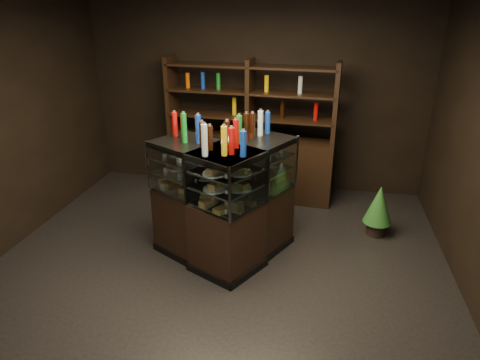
% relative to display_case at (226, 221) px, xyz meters
% --- Properties ---
extents(ground, '(5.00, 5.00, 0.00)m').
position_rel_display_case_xyz_m(ground, '(-0.03, -0.32, -0.45)').
color(ground, black).
rests_on(ground, ground).
extents(room_shell, '(5.02, 5.02, 3.01)m').
position_rel_display_case_xyz_m(room_shell, '(-0.03, -0.32, 1.49)').
color(room_shell, black).
rests_on(room_shell, ground).
extents(display_case, '(1.62, 1.38, 1.34)m').
position_rel_display_case_xyz_m(display_case, '(0.00, 0.00, 0.00)').
color(display_case, black).
rests_on(display_case, ground).
extents(food_display, '(1.26, 1.10, 0.42)m').
position_rel_display_case_xyz_m(food_display, '(0.00, -0.00, 0.59)').
color(food_display, gold).
rests_on(food_display, display_case).
extents(bottles_top, '(1.10, 0.96, 0.30)m').
position_rel_display_case_xyz_m(bottles_top, '(-0.00, 0.00, 1.02)').
color(bottles_top, '#0F38B2').
rests_on(bottles_top, display_case).
extents(potted_conifer, '(0.35, 0.35, 0.74)m').
position_rel_display_case_xyz_m(potted_conifer, '(1.73, 0.85, -0.03)').
color(potted_conifer, black).
rests_on(potted_conifer, ground).
extents(back_shelving, '(2.43, 0.58, 2.00)m').
position_rel_display_case_xyz_m(back_shelving, '(-0.03, 1.73, 0.15)').
color(back_shelving, black).
rests_on(back_shelving, ground).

